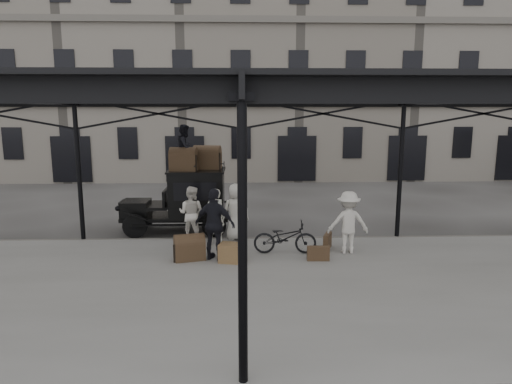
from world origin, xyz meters
TOP-DOWN VIEW (x-y plane):
  - ground at (0.00, 0.00)m, footprint 120.00×120.00m
  - platform at (0.00, -2.00)m, footprint 28.00×8.00m
  - canopy at (0.00, -1.72)m, footprint 22.50×9.00m
  - building_frontage at (0.00, 18.00)m, footprint 64.00×8.00m
  - taxi at (-1.83, 3.29)m, footprint 3.65×1.55m
  - porter_left at (-0.82, 1.45)m, footprint 0.73×0.61m
  - porter_midleft at (-1.57, 1.80)m, footprint 0.99×0.87m
  - porter_centre at (-0.17, 1.80)m, footprint 0.99×0.78m
  - porter_official at (-0.73, -0.13)m, footprint 1.24×0.86m
  - porter_right at (3.00, 0.35)m, footprint 1.17×0.70m
  - bicycle at (1.22, 0.36)m, footprint 1.80×0.70m
  - porter_roof at (-1.86, 3.19)m, footprint 0.74×0.86m
  - steamer_trunk_roof_near at (-1.91, 3.04)m, footprint 0.94×0.64m
  - steamer_trunk_roof_far at (-1.16, 3.49)m, footprint 0.98×0.69m
  - steamer_trunk_platform at (-1.43, -0.10)m, footprint 0.91×0.68m
  - wicker_hamper at (-0.30, -0.33)m, footprint 0.69×0.58m
  - suitcase_upright at (2.51, 0.75)m, footprint 0.36×0.61m
  - suitcase_flat at (2.06, -0.31)m, footprint 0.61×0.17m

SIDE VIEW (x-z plane):
  - ground at x=0.00m, z-range 0.00..0.00m
  - platform at x=0.00m, z-range 0.00..0.15m
  - suitcase_flat at x=2.06m, z-range 0.15..0.55m
  - suitcase_upright at x=2.51m, z-range 0.15..0.60m
  - wicker_hamper at x=-0.30m, z-range 0.15..0.65m
  - steamer_trunk_platform at x=-1.43m, z-range 0.15..0.75m
  - bicycle at x=1.22m, z-range 0.15..1.08m
  - porter_left at x=-0.82m, z-range 0.15..1.84m
  - porter_midleft at x=-1.57m, z-range 0.15..1.85m
  - porter_right at x=3.00m, z-range 0.15..1.93m
  - porter_centre at x=-0.17m, z-range 0.15..1.93m
  - porter_official at x=-0.73m, z-range 0.15..2.11m
  - taxi at x=-1.83m, z-range 0.11..2.29m
  - steamer_trunk_roof_near at x=-1.91m, z-range 2.18..2.83m
  - steamer_trunk_roof_far at x=-1.16m, z-range 2.18..2.84m
  - porter_roof at x=-1.86m, z-range 2.18..3.69m
  - canopy at x=0.00m, z-range 2.23..6.97m
  - building_frontage at x=0.00m, z-range 0.00..14.00m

